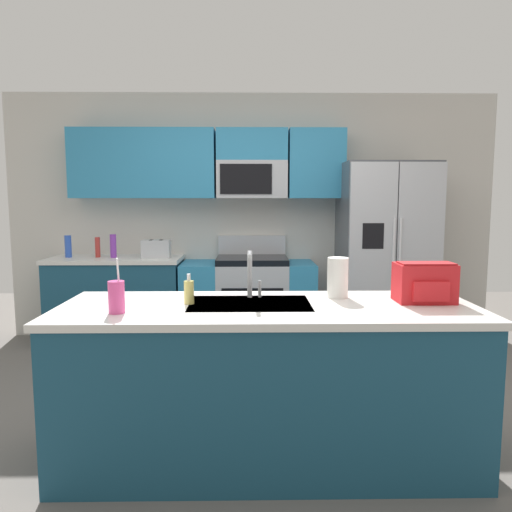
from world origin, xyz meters
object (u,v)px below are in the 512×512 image
object	(u,v)px
bottle_blue	(68,246)
soap_dispenser	(189,292)
drink_cup_pink	(117,297)
range_oven	(248,301)
toaster	(156,249)
pepper_mill	(98,247)
refrigerator	(385,255)
paper_towel_roll	(338,278)
sink_faucet	(251,270)
bottle_purple	(113,246)
backpack	(425,282)

from	to	relation	value
bottle_blue	soap_dispenser	world-z (taller)	bottle_blue
drink_cup_pink	soap_dispenser	size ratio (longest dim) A/B	1.69
soap_dispenser	bottle_blue	bearing A→B (deg)	124.00
range_oven	toaster	size ratio (longest dim) A/B	4.86
pepper_mill	refrigerator	bearing A→B (deg)	-1.36
paper_towel_roll	drink_cup_pink	bearing A→B (deg)	-162.55
range_oven	toaster	bearing A→B (deg)	-176.77
bottle_blue	sink_faucet	world-z (taller)	sink_faucet
bottle_blue	toaster	bearing A→B (deg)	-3.28
bottle_purple	bottle_blue	world-z (taller)	bottle_purple
sink_faucet	backpack	size ratio (longest dim) A/B	0.88
pepper_mill	bottle_blue	size ratio (longest dim) A/B	0.92
bottle_purple	backpack	xyz separation A→B (m)	(2.37, -2.17, -0.00)
paper_towel_roll	backpack	size ratio (longest dim) A/B	0.75
range_oven	paper_towel_roll	size ratio (longest dim) A/B	5.67
range_oven	backpack	size ratio (longest dim) A/B	4.25
range_oven	drink_cup_pink	xyz separation A→B (m)	(-0.68, -2.44, 0.54)
pepper_mill	paper_towel_roll	bearing A→B (deg)	-44.86
soap_dispenser	backpack	distance (m)	1.34
sink_faucet	soap_dispenser	bearing A→B (deg)	-156.54
pepper_mill	paper_towel_roll	size ratio (longest dim) A/B	0.85
soap_dispenser	paper_towel_roll	xyz separation A→B (m)	(0.87, 0.16, 0.05)
soap_dispenser	toaster	bearing A→B (deg)	105.37
bottle_purple	bottle_blue	distance (m)	0.47
refrigerator	pepper_mill	xyz separation A→B (m)	(-2.93, 0.07, 0.08)
drink_cup_pink	bottle_blue	bearing A→B (deg)	115.33
soap_dispenser	backpack	world-z (taller)	backpack
toaster	bottle_purple	size ratio (longest dim) A/B	1.18
soap_dispenser	sink_faucet	bearing A→B (deg)	23.46
bottle_purple	soap_dispenser	xyz separation A→B (m)	(1.04, -2.20, -0.05)
refrigerator	pepper_mill	distance (m)	2.93
pepper_mill	range_oven	bearing A→B (deg)	0.09
pepper_mill	sink_faucet	world-z (taller)	sink_faucet
range_oven	paper_towel_roll	xyz separation A→B (m)	(0.53, -2.06, 0.58)
toaster	pepper_mill	xyz separation A→B (m)	(-0.61, 0.05, 0.01)
bottle_purple	sink_faucet	world-z (taller)	sink_faucet
bottle_purple	backpack	bearing A→B (deg)	-42.44
range_oven	toaster	distance (m)	1.08
refrigerator	paper_towel_roll	bearing A→B (deg)	-113.26
range_oven	bottle_purple	size ratio (longest dim) A/B	5.76
paper_towel_roll	backpack	world-z (taller)	paper_towel_roll
drink_cup_pink	backpack	distance (m)	1.70
drink_cup_pink	backpack	size ratio (longest dim) A/B	0.90
bottle_purple	soap_dispenser	world-z (taller)	bottle_purple
drink_cup_pink	paper_towel_roll	world-z (taller)	drink_cup_pink
range_oven	soap_dispenser	world-z (taller)	range_oven
pepper_mill	bottle_blue	xyz separation A→B (m)	(-0.30, 0.00, 0.01)
soap_dispenser	drink_cup_pink	bearing A→B (deg)	-147.92
refrigerator	sink_faucet	size ratio (longest dim) A/B	6.56
pepper_mill	backpack	bearing A→B (deg)	-40.87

